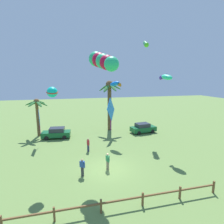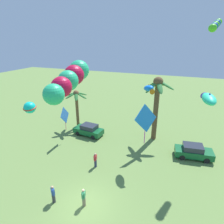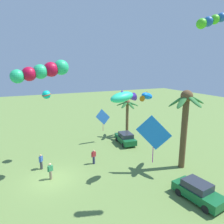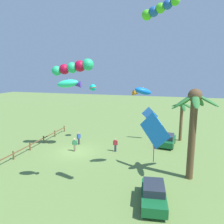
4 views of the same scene
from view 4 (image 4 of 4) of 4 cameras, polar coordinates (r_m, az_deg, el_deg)
ground_plane at (r=26.42m, az=-9.72°, el=-10.28°), size 120.00×120.00×0.00m
palm_tree_0 at (r=19.49m, az=20.78°, el=-1.33°), size 3.62×3.75×8.02m
palm_tree_1 at (r=30.39m, az=18.05°, el=0.14°), size 3.19×3.03×5.54m
rail_fence at (r=29.09m, az=-19.24°, el=-7.51°), size 14.30×0.12×0.95m
parked_car_0 at (r=28.67m, az=14.49°, el=-7.18°), size 4.05×2.07×1.51m
parked_car_1 at (r=16.77m, az=10.96°, el=-20.64°), size 4.09×2.20×1.51m
spectator_0 at (r=26.23m, az=-9.86°, el=-8.55°), size 0.32×0.53×1.59m
spectator_1 at (r=28.51m, az=-8.81°, el=-6.92°), size 0.45×0.42×1.59m
spectator_2 at (r=25.80m, az=0.91°, el=-8.72°), size 0.28×0.55×1.59m
kite_diamond_0 at (r=20.41m, az=11.20°, el=-5.04°), size 1.83×2.99×4.82m
kite_tube_1 at (r=25.14m, az=-10.02°, el=11.60°), size 1.79×4.84×1.91m
kite_tube_2 at (r=14.87m, az=12.27°, el=25.12°), size 1.13×2.30×1.16m
kite_fish_3 at (r=19.54m, az=7.96°, el=5.46°), size 1.56×1.92×0.96m
kite_ball_4 at (r=28.79m, az=-5.08°, el=6.49°), size 1.13×1.13×0.89m
kite_diamond_5 at (r=29.81m, az=9.98°, el=-0.81°), size 0.41×2.19×3.10m
kite_fish_6 at (r=16.41m, az=-11.29°, el=7.41°), size 1.14×1.92×0.81m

